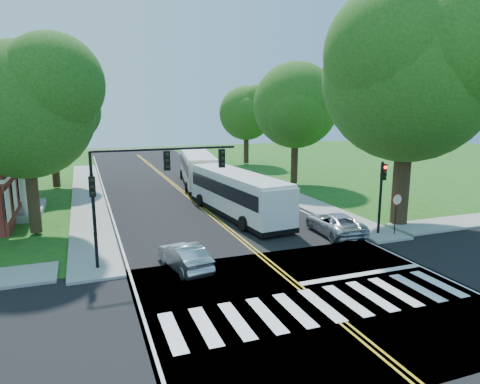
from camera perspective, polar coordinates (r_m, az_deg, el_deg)
name	(u,v)px	position (r m, az deg, el deg)	size (l,w,h in m)	color
ground	(315,300)	(18.31, 9.94, -13.99)	(140.00, 140.00, 0.00)	#1C4E13
road	(200,206)	(34.21, -5.38, -1.83)	(14.00, 96.00, 0.01)	black
cross_road	(315,300)	(18.31, 9.94, -13.97)	(60.00, 12.00, 0.01)	black
center_line	(188,196)	(37.99, -6.96, -0.52)	(0.36, 70.00, 0.01)	gold
edge_line_w	(108,202)	(37.06, -17.23, -1.26)	(0.12, 70.00, 0.01)	silver
edge_line_e	(259,191)	(40.08, 2.53, 0.17)	(0.12, 70.00, 0.01)	silver
crosswalk	(321,305)	(17.92, 10.77, -14.55)	(12.60, 3.00, 0.01)	silver
stop_bar	(363,274)	(21.33, 16.02, -10.46)	(6.60, 0.40, 0.01)	silver
sidewalk_nw	(88,195)	(39.95, -19.64, -0.43)	(2.60, 40.00, 0.15)	gray
sidewalk_ne	(261,184)	(43.35, 2.82, 1.11)	(2.60, 40.00, 0.15)	gray
tree_ne_big	(409,76)	(29.63, 21.62, 14.15)	(10.80, 10.80, 14.91)	#312013
tree_west_near	(25,111)	(28.35, -26.78, 9.65)	(8.00, 8.00, 11.40)	#312013
tree_west_far	(51,115)	(44.27, -23.91, 9.39)	(7.60, 7.60, 10.67)	#312013
tree_east_mid	(296,105)	(43.14, 7.44, 11.37)	(8.40, 8.40, 11.93)	#312013
tree_east_far	(246,113)	(58.15, 0.84, 10.46)	(7.20, 7.20, 10.34)	#312013
signal_nw	(143,178)	(21.07, -12.78, 1.77)	(7.15, 0.46, 5.66)	black
signal_ne	(382,188)	(27.01, 18.36, 0.50)	(0.30, 0.46, 4.40)	black
stop_sign	(397,204)	(27.35, 20.15, -1.49)	(0.76, 0.08, 2.53)	black
bus_lead	(237,193)	(30.59, -0.40, -0.18)	(3.84, 12.28, 3.13)	silver
bus_follow	(197,168)	(43.06, -5.70, 3.20)	(4.68, 12.69, 3.21)	silver
hatchback	(184,256)	(21.09, -7.43, -8.49)	(1.37, 3.92, 1.29)	silver
suv	(334,223)	(27.13, 12.48, -4.10)	(2.22, 4.81, 1.34)	silver
dark_sedan	(253,190)	(36.86, 1.70, 0.22)	(1.82, 4.49, 1.30)	black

